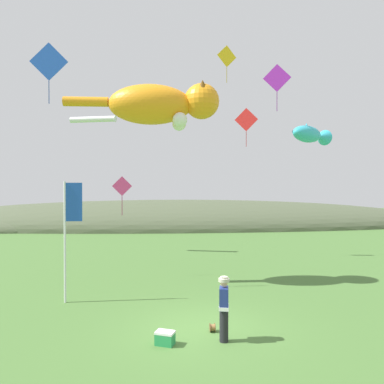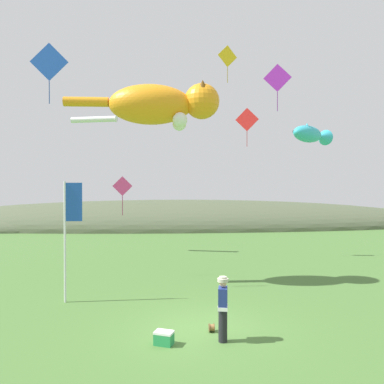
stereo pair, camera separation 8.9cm
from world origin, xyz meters
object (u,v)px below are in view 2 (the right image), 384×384
(festival_banner_pole, at_px, (69,223))
(kite_giant_cat, at_px, (162,105))
(kite_fish_windsock, at_px, (311,135))
(kite_diamond_blue, at_px, (49,62))
(kite_spool, at_px, (212,328))
(kite_diamond_red, at_px, (247,120))
(kite_diamond_gold, at_px, (227,56))
(kite_diamond_pink, at_px, (122,187))
(kite_diamond_violet, at_px, (277,78))
(picnic_cooler, at_px, (164,338))
(festival_attendant, at_px, (223,307))
(kite_tube_streamer, at_px, (94,119))

(festival_banner_pole, xyz_separation_m, kite_giant_cat, (3.32, 2.21, 4.81))
(kite_fish_windsock, relative_size, kite_diamond_blue, 1.16)
(kite_spool, distance_m, festival_banner_pole, 6.39)
(kite_diamond_blue, height_order, kite_diamond_red, kite_diamond_blue)
(kite_spool, relative_size, kite_diamond_red, 0.11)
(kite_spool, xyz_separation_m, kite_diamond_blue, (-5.97, 4.46, 9.02))
(kite_diamond_gold, bearing_deg, kite_diamond_red, 8.85)
(kite_diamond_gold, relative_size, kite_diamond_red, 0.95)
(kite_fish_windsock, distance_m, kite_diamond_pink, 9.43)
(kite_diamond_violet, distance_m, kite_diamond_blue, 9.97)
(kite_giant_cat, bearing_deg, kite_fish_windsock, 14.22)
(kite_fish_windsock, bearing_deg, picnic_cooler, -131.62)
(kite_diamond_pink, bearing_deg, kite_giant_cat, -38.36)
(festival_attendant, distance_m, kite_diamond_violet, 11.52)
(festival_banner_pole, distance_m, kite_fish_windsock, 11.93)
(festival_attendant, distance_m, kite_diamond_pink, 8.92)
(kite_tube_streamer, xyz_separation_m, kite_diamond_red, (9.25, -2.05, -0.29))
(kite_diamond_blue, bearing_deg, festival_attendant, -39.82)
(festival_banner_pole, relative_size, kite_tube_streamer, 1.46)
(kite_tube_streamer, bearing_deg, kite_spool, -65.72)
(kite_spool, bearing_deg, festival_attendant, -72.34)
(festival_banner_pole, xyz_separation_m, kite_tube_streamer, (-1.05, 10.01, 5.54))
(festival_banner_pole, bearing_deg, kite_diamond_violet, 21.10)
(kite_giant_cat, distance_m, kite_fish_windsock, 7.51)
(festival_attendant, height_order, kite_diamond_red, kite_diamond_red)
(kite_spool, xyz_separation_m, picnic_cooler, (-1.37, -0.80, 0.06))
(kite_spool, xyz_separation_m, kite_giant_cat, (-1.54, 5.30, 7.57))
(kite_tube_streamer, bearing_deg, kite_diamond_pink, -68.35)
(festival_attendant, height_order, kite_diamond_pink, kite_diamond_pink)
(kite_fish_windsock, distance_m, kite_diamond_gold, 7.17)
(picnic_cooler, distance_m, kite_diamond_pink, 8.81)
(kite_diamond_violet, relative_size, kite_diamond_blue, 0.91)
(kite_giant_cat, relative_size, kite_fish_windsock, 2.35)
(kite_diamond_pink, xyz_separation_m, kite_diamond_red, (6.74, 4.29, 3.93))
(festival_attendant, height_order, kite_diamond_gold, kite_diamond_gold)
(picnic_cooler, bearing_deg, festival_attendant, 3.36)
(kite_diamond_blue, relative_size, kite_diamond_gold, 1.11)
(kite_diamond_gold, bearing_deg, kite_diamond_pink, -143.49)
(picnic_cooler, height_order, kite_diamond_pink, kite_diamond_pink)
(kite_diamond_red, bearing_deg, festival_banner_pole, -135.85)
(festival_attendant, distance_m, festival_banner_pole, 6.64)
(kite_spool, distance_m, kite_diamond_gold, 16.07)
(kite_tube_streamer, distance_m, kite_diamond_pink, 8.02)
(kite_giant_cat, xyz_separation_m, kite_tube_streamer, (-4.37, 7.80, 0.74))
(picnic_cooler, distance_m, kite_giant_cat, 9.68)
(kite_fish_windsock, bearing_deg, kite_diamond_violet, -159.61)
(kite_diamond_pink, bearing_deg, kite_diamond_gold, 36.51)
(festival_attendant, relative_size, kite_giant_cat, 0.27)
(kite_giant_cat, height_order, kite_tube_streamer, kite_giant_cat)
(kite_spool, relative_size, kite_tube_streamer, 0.08)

